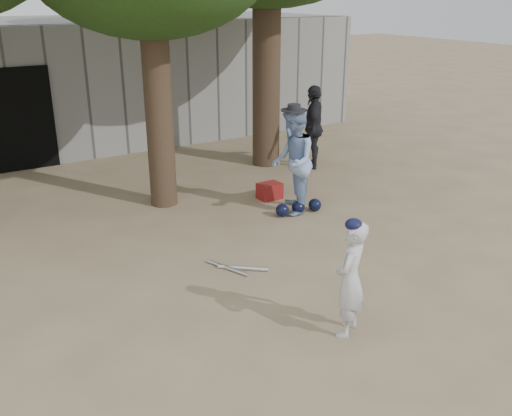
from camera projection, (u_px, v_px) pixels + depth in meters
ground at (258, 316)px, 6.89m from camera, size 70.00×70.00×0.00m
boy_player at (350, 279)px, 6.31m from camera, size 0.60×0.55×1.38m
spectator_blue at (293, 162)px, 9.78m from camera, size 1.07×1.13×1.85m
spectator_dark at (313, 127)px, 12.36m from camera, size 1.02×1.10×1.81m
red_bag at (270, 191)px, 10.71m from camera, size 0.43×0.33×0.30m
back_building at (43, 82)px, 14.55m from camera, size 16.00×5.24×3.00m
helmet_row at (299, 207)px, 10.00m from camera, size 0.87×0.32×0.23m
bat_pile at (236, 268)px, 8.01m from camera, size 0.63×0.72×0.06m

